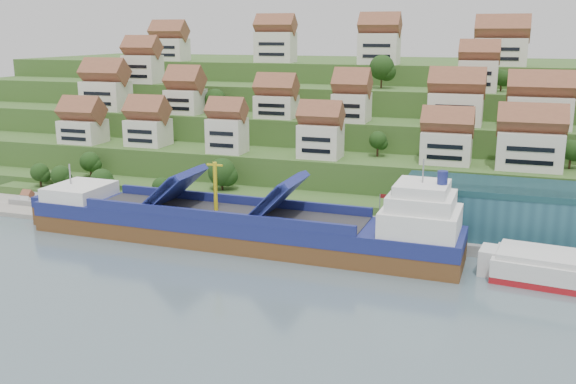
% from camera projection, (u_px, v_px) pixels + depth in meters
% --- Properties ---
extents(ground, '(300.00, 300.00, 0.00)m').
position_uv_depth(ground, '(275.00, 250.00, 122.69)').
color(ground, slate).
rests_on(ground, ground).
extents(quay, '(180.00, 14.00, 2.20)m').
position_uv_depth(quay, '(393.00, 232.00, 129.98)').
color(quay, gray).
rests_on(quay, ground).
extents(pebble_beach, '(45.00, 20.00, 1.00)m').
position_uv_depth(pebble_beach, '(62.00, 206.00, 151.64)').
color(pebble_beach, gray).
rests_on(pebble_beach, ground).
extents(hillside, '(260.00, 128.00, 31.00)m').
position_uv_depth(hillside, '(380.00, 124.00, 215.24)').
color(hillside, '#2D4C1E').
rests_on(hillside, ground).
extents(hillside_village, '(158.50, 62.42, 29.52)m').
position_uv_depth(hillside_village, '(364.00, 95.00, 171.40)').
color(hillside_village, silver).
rests_on(hillside_village, ground).
extents(hillside_trees, '(137.71, 60.51, 31.32)m').
position_uv_depth(hillside_trees, '(266.00, 127.00, 165.45)').
color(hillside_trees, '#1E4015').
rests_on(hillside_trees, ground).
extents(warehouse, '(60.00, 15.00, 10.00)m').
position_uv_depth(warehouse, '(566.00, 215.00, 120.38)').
color(warehouse, '#245261').
rests_on(warehouse, quay).
extents(flagpole, '(1.28, 0.16, 8.00)m').
position_uv_depth(flagpole, '(380.00, 210.00, 124.57)').
color(flagpole, gray).
rests_on(flagpole, quay).
extents(beach_huts, '(14.40, 3.70, 2.20)m').
position_uv_depth(beach_huts, '(51.00, 200.00, 150.73)').
color(beach_huts, white).
rests_on(beach_huts, pebble_beach).
extents(cargo_ship, '(86.86, 15.36, 19.31)m').
position_uv_depth(cargo_ship, '(248.00, 227.00, 124.84)').
color(cargo_ship, brown).
rests_on(cargo_ship, ground).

